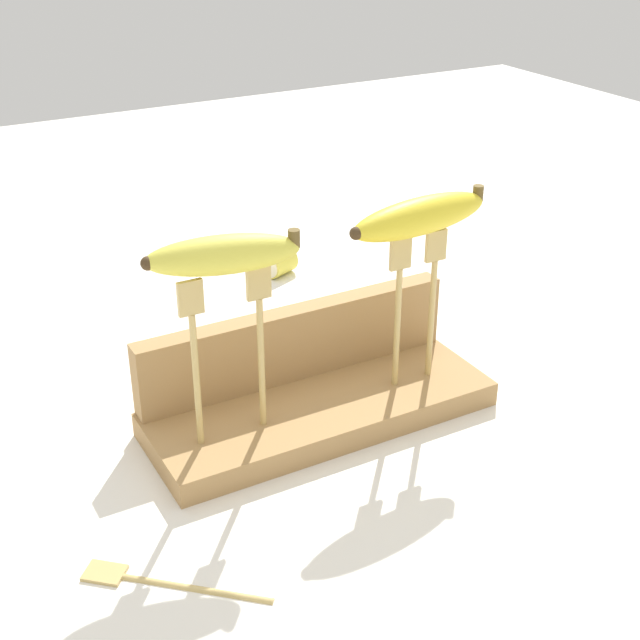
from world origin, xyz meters
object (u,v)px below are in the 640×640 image
(banana_raised_left, at_px, (223,255))
(banana_raised_right, at_px, (420,216))
(fork_stand_left, at_px, (228,341))
(fork_fallen_near, at_px, (151,579))
(banana_chunk_near, at_px, (278,263))
(fork_stand_right, at_px, (416,295))

(banana_raised_left, bearing_deg, banana_raised_right, -0.01)
(fork_stand_left, distance_m, fork_fallen_near, 0.24)
(fork_fallen_near, distance_m, banana_chunk_near, 0.67)
(fork_stand_right, relative_size, fork_fallen_near, 1.29)
(fork_fallen_near, bearing_deg, banana_raised_left, 44.43)
(fork_stand_right, relative_size, banana_chunk_near, 3.12)
(fork_stand_left, distance_m, banana_raised_left, 0.09)
(banana_raised_left, bearing_deg, fork_stand_right, -0.00)
(fork_stand_right, xyz_separation_m, banana_raised_right, (-0.00, -0.00, 0.09))
(banana_raised_left, bearing_deg, banana_chunk_near, 57.57)
(banana_raised_right, xyz_separation_m, fork_fallen_near, (-0.37, -0.14, -0.23))
(fork_stand_left, bearing_deg, fork_stand_right, 0.00)
(fork_stand_left, relative_size, fork_fallen_near, 1.31)
(fork_fallen_near, height_order, banana_chunk_near, banana_chunk_near)
(fork_stand_left, bearing_deg, banana_chunk_near, 57.57)
(banana_raised_right, relative_size, banana_chunk_near, 3.16)
(banana_raised_left, xyz_separation_m, banana_chunk_near, (0.26, 0.40, -0.22))
(banana_raised_right, height_order, fork_fallen_near, banana_raised_right)
(fork_stand_left, xyz_separation_m, fork_fallen_near, (-0.14, -0.14, -0.14))
(fork_stand_left, xyz_separation_m, banana_raised_right, (0.23, -0.00, 0.09))
(fork_stand_right, distance_m, banana_raised_left, 0.25)
(fork_stand_left, distance_m, banana_chunk_near, 0.49)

